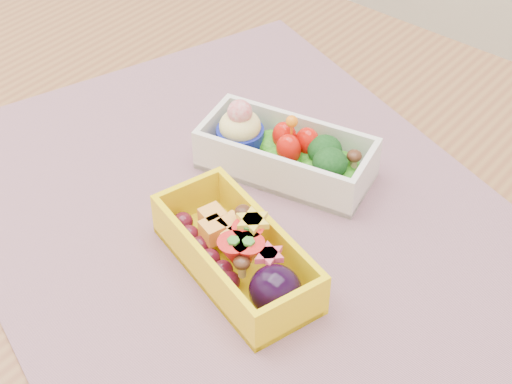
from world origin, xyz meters
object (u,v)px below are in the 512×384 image
Objects in this scene: bento_white at (285,153)px; bento_yellow at (238,254)px; table at (229,312)px; placemat at (245,225)px.

bento_white reaches higher than bento_yellow.
bento_yellow is (0.05, -0.12, 0.00)m from bento_white.
table is 0.10m from placemat.
placemat is at bearing 72.91° from table.
bento_white is at bearing 102.68° from placemat.
table is 7.33× the size of bento_yellow.
placemat is 3.31× the size of bento_white.
table is at bearing -107.09° from placemat.
bento_white is 0.13m from bento_yellow.
bento_yellow reaches higher than table.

